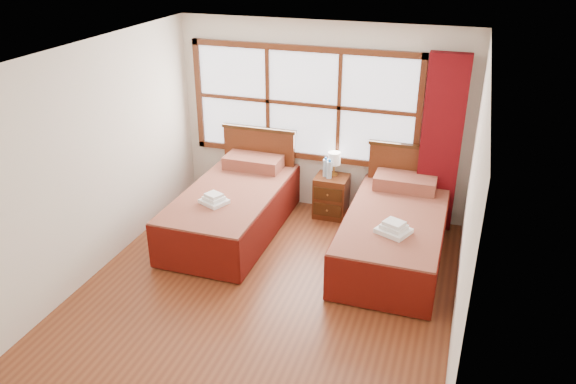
% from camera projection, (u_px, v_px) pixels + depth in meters
% --- Properties ---
extents(floor, '(4.50, 4.50, 0.00)m').
position_uv_depth(floor, '(265.00, 291.00, 6.21)').
color(floor, brown).
rests_on(floor, ground).
extents(ceiling, '(4.50, 4.50, 0.00)m').
position_uv_depth(ceiling, '(260.00, 55.00, 5.10)').
color(ceiling, white).
rests_on(ceiling, wall_back).
extents(wall_back, '(4.00, 0.00, 4.00)m').
position_uv_depth(wall_back, '(321.00, 119.00, 7.59)').
color(wall_back, silver).
rests_on(wall_back, floor).
extents(wall_left, '(0.00, 4.50, 4.50)m').
position_uv_depth(wall_left, '(94.00, 161.00, 6.22)').
color(wall_left, silver).
rests_on(wall_left, floor).
extents(wall_right, '(0.00, 4.50, 4.50)m').
position_uv_depth(wall_right, '(469.00, 213.00, 5.09)').
color(wall_right, silver).
rests_on(wall_right, floor).
extents(window, '(3.16, 0.06, 1.56)m').
position_uv_depth(window, '(303.00, 104.00, 7.54)').
color(window, white).
rests_on(window, wall_back).
extents(curtain, '(0.50, 0.16, 2.30)m').
position_uv_depth(curtain, '(441.00, 145.00, 7.07)').
color(curtain, '#670A0E').
rests_on(curtain, wall_back).
extents(bed_left, '(1.15, 2.24, 1.13)m').
position_uv_depth(bed_left, '(234.00, 206.00, 7.34)').
color(bed_left, '#371E0B').
rests_on(bed_left, floor).
extents(bed_right, '(1.14, 2.22, 1.11)m').
position_uv_depth(bed_right, '(395.00, 231.00, 6.74)').
color(bed_right, '#371E0B').
rests_on(bed_right, floor).
extents(nightstand, '(0.44, 0.44, 0.59)m').
position_uv_depth(nightstand, '(331.00, 196.00, 7.73)').
color(nightstand, '#562812').
rests_on(nightstand, floor).
extents(towels_left, '(0.38, 0.36, 0.13)m').
position_uv_depth(towels_left, '(214.00, 199.00, 6.83)').
color(towels_left, white).
rests_on(towels_left, bed_left).
extents(towels_right, '(0.42, 0.40, 0.14)m').
position_uv_depth(towels_right, '(394.00, 228.00, 6.17)').
color(towels_right, white).
rests_on(towels_right, bed_right).
extents(lamp, '(0.17, 0.17, 0.33)m').
position_uv_depth(lamp, '(334.00, 159.00, 7.57)').
color(lamp, '#BA8D3B').
rests_on(lamp, nightstand).
extents(bottle_near, '(0.07, 0.07, 0.28)m').
position_uv_depth(bottle_near, '(326.00, 168.00, 7.57)').
color(bottle_near, silver).
rests_on(bottle_near, nightstand).
extents(bottle_far, '(0.07, 0.07, 0.27)m').
position_uv_depth(bottle_far, '(329.00, 170.00, 7.51)').
color(bottle_far, silver).
rests_on(bottle_far, nightstand).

